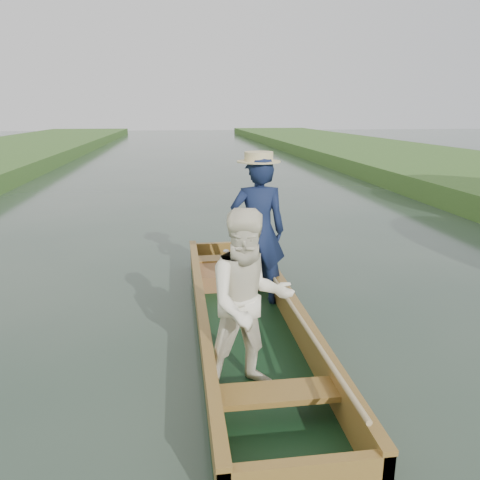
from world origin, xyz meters
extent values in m
plane|color=#283D30|center=(0.00, 0.00, 0.00)|extent=(120.00, 120.00, 0.00)
cube|color=#133218|center=(0.00, 0.00, 0.04)|extent=(1.10, 5.00, 0.08)
cube|color=olive|center=(-0.51, 0.00, 0.24)|extent=(0.08, 5.00, 0.32)
cube|color=olive|center=(0.51, 0.00, 0.24)|extent=(0.08, 5.00, 0.32)
cube|color=olive|center=(0.00, 2.46, 0.24)|extent=(1.10, 0.08, 0.32)
cube|color=olive|center=(-0.51, 0.00, 0.42)|extent=(0.10, 5.00, 0.04)
cube|color=olive|center=(0.51, 0.00, 0.42)|extent=(0.10, 5.00, 0.04)
cube|color=olive|center=(0.00, 1.90, 0.30)|extent=(0.94, 0.30, 0.05)
cube|color=olive|center=(0.00, -1.60, 0.30)|extent=(0.94, 0.30, 0.05)
imported|color=#131D3D|center=(0.24, 0.74, 1.01)|extent=(0.71, 0.49, 1.86)
cylinder|color=beige|center=(0.24, 0.74, 1.90)|extent=(0.52, 0.52, 0.12)
imported|color=white|center=(-0.16, -1.14, 0.89)|extent=(0.87, 0.73, 1.61)
cube|color=#A85336|center=(-0.05, 1.55, 0.19)|extent=(0.85, 0.90, 0.22)
sphere|color=#AA7F5A|center=(0.21, 1.45, 0.40)|extent=(0.19, 0.19, 0.19)
sphere|color=#AA7F5A|center=(0.21, 1.44, 0.54)|extent=(0.14, 0.14, 0.14)
sphere|color=#AA7F5A|center=(0.16, 1.44, 0.60)|extent=(0.05, 0.05, 0.05)
sphere|color=#AA7F5A|center=(0.26, 1.44, 0.60)|extent=(0.05, 0.05, 0.05)
sphere|color=#AA7F5A|center=(0.21, 1.39, 0.53)|extent=(0.06, 0.06, 0.06)
sphere|color=#AA7F5A|center=(0.12, 1.43, 0.43)|extent=(0.07, 0.07, 0.07)
sphere|color=#AA7F5A|center=(0.29, 1.43, 0.43)|extent=(0.07, 0.07, 0.07)
sphere|color=#AA7F5A|center=(0.16, 1.42, 0.32)|extent=(0.07, 0.07, 0.07)
sphere|color=#AA7F5A|center=(0.25, 1.42, 0.32)|extent=(0.07, 0.07, 0.07)
cylinder|color=silver|center=(-0.03, 1.90, 0.33)|extent=(0.07, 0.07, 0.01)
cylinder|color=silver|center=(-0.03, 1.90, 0.37)|extent=(0.01, 0.01, 0.08)
ellipsoid|color=silver|center=(-0.03, 1.90, 0.43)|extent=(0.09, 0.09, 0.05)
cylinder|color=tan|center=(0.43, -0.23, 0.46)|extent=(0.04, 4.23, 0.19)
camera|label=1|loc=(-0.72, -4.75, 2.44)|focal=35.00mm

